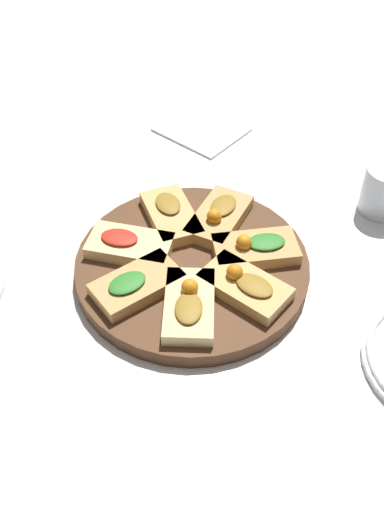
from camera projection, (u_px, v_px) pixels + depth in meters
ground_plane at (192, 272)px, 0.84m from camera, size 3.00×3.00×0.00m
serving_board at (192, 266)px, 0.83m from camera, size 0.32×0.32×0.02m
focaccia_slice_0 at (219, 217)px, 0.87m from camera, size 0.08×0.12×0.04m
focaccia_slice_1 at (171, 215)px, 0.88m from camera, size 0.13×0.12×0.02m
focaccia_slice_2 at (129, 245)px, 0.83m from camera, size 0.13×0.10×0.02m
focaccia_slice_3 at (136, 284)px, 0.78m from camera, size 0.10×0.13×0.02m
focaccia_slice_4 at (189, 305)px, 0.75m from camera, size 0.11×0.13×0.04m
focaccia_slice_5 at (245, 286)px, 0.77m from camera, size 0.12×0.07×0.04m
focaccia_slice_6 at (256, 248)px, 0.82m from camera, size 0.13×0.12×0.04m
napkin_stack at (202, 128)px, 1.09m from camera, size 0.15×0.13×0.01m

